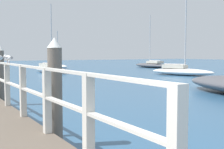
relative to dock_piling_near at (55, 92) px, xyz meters
The scene contains 7 objects.
dock_piling_near is the anchor object (origin of this frame).
dock_piling_far 5.43m from the dock_piling_near, 90.00° to the left, with size 0.29×0.29×2.14m.
seagull_foreground 2.43m from the dock_piling_near, 99.38° to the left, with size 0.22×0.48×0.21m.
boat_0 33.99m from the dock_piling_near, 47.70° to the left, with size 2.11×6.58×6.97m.
boat_2 23.20m from the dock_piling_near, 70.65° to the left, with size 2.25×5.77×6.55m.
boat_4 20.71m from the dock_piling_near, 38.57° to the left, with size 3.55×5.90×7.81m.
boat_6 31.96m from the dock_piling_near, 69.15° to the left, with size 2.04×4.56×4.70m.
Camera 1 is at (-0.24, -0.90, 1.83)m, focal length 47.13 mm.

